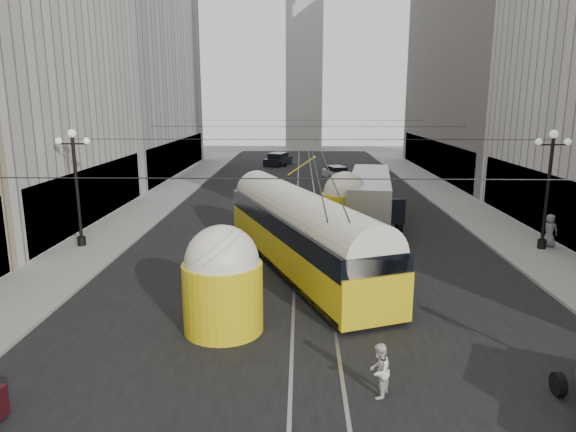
# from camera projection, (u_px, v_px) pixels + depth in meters

# --- Properties ---
(road) EXTENTS (20.00, 85.00, 0.02)m
(road) POSITION_uv_depth(u_px,v_px,m) (306.00, 200.00, 42.31)
(road) COLOR black
(road) RESTS_ON ground
(sidewalk_left) EXTENTS (4.00, 72.00, 0.15)m
(sidewalk_left) POSITION_uv_depth(u_px,v_px,m) (172.00, 191.00, 45.99)
(sidewalk_left) COLOR gray
(sidewalk_left) RESTS_ON ground
(sidewalk_right) EXTENTS (4.00, 72.00, 0.15)m
(sidewalk_right) POSITION_uv_depth(u_px,v_px,m) (441.00, 192.00, 45.42)
(sidewalk_right) COLOR gray
(sidewalk_right) RESTS_ON ground
(rail_left) EXTENTS (0.12, 85.00, 0.04)m
(rail_left) POSITION_uv_depth(u_px,v_px,m) (297.00, 200.00, 42.33)
(rail_left) COLOR gray
(rail_left) RESTS_ON ground
(rail_right) EXTENTS (0.12, 85.00, 0.04)m
(rail_right) POSITION_uv_depth(u_px,v_px,m) (316.00, 200.00, 42.29)
(rail_right) COLOR gray
(rail_right) RESTS_ON ground
(building_left_far) EXTENTS (12.60, 28.60, 28.60)m
(building_left_far) POSITION_uv_depth(u_px,v_px,m) (119.00, 40.00, 54.78)
(building_left_far) COLOR #999999
(building_left_far) RESTS_ON ground
(building_right_far) EXTENTS (12.60, 32.60, 32.60)m
(building_right_far) POSITION_uv_depth(u_px,v_px,m) (498.00, 19.00, 53.39)
(building_right_far) COLOR #514C47
(building_right_far) RESTS_ON ground
(distant_tower) EXTENTS (6.00, 6.00, 31.36)m
(distant_tower) POSITION_uv_depth(u_px,v_px,m) (304.00, 58.00, 85.38)
(distant_tower) COLOR #B2AFA8
(distant_tower) RESTS_ON ground
(lamppost_left_mid) EXTENTS (1.86, 0.44, 6.37)m
(lamppost_left_mid) POSITION_uv_depth(u_px,v_px,m) (76.00, 181.00, 27.65)
(lamppost_left_mid) COLOR black
(lamppost_left_mid) RESTS_ON sidewalk_left
(lamppost_right_mid) EXTENTS (1.86, 0.44, 6.37)m
(lamppost_right_mid) POSITION_uv_depth(u_px,v_px,m) (549.00, 183.00, 27.04)
(lamppost_right_mid) COLOR black
(lamppost_right_mid) RESTS_ON sidewalk_right
(catenary) EXTENTS (25.00, 72.00, 0.23)m
(catenary) POSITION_uv_depth(u_px,v_px,m) (309.00, 128.00, 40.04)
(catenary) COLOR black
(catenary) RESTS_ON ground
(streetcar) EXTENTS (8.19, 16.68, 3.88)m
(streetcar) POSITION_uv_depth(u_px,v_px,m) (300.00, 231.00, 24.54)
(streetcar) COLOR gold
(streetcar) RESTS_ON ground
(city_bus) EXTENTS (4.26, 12.50, 3.10)m
(city_bus) POSITION_uv_depth(u_px,v_px,m) (370.00, 196.00, 34.70)
(city_bus) COLOR #A4A7AA
(city_bus) RESTS_ON ground
(sedan_white_far) EXTENTS (2.95, 4.46, 1.30)m
(sedan_white_far) POSITION_uv_depth(u_px,v_px,m) (337.00, 173.00, 53.97)
(sedan_white_far) COLOR silver
(sedan_white_far) RESTS_ON ground
(sedan_dark_far) EXTENTS (3.58, 5.39, 1.58)m
(sedan_dark_far) POSITION_uv_depth(u_px,v_px,m) (278.00, 160.00, 65.10)
(sedan_dark_far) COLOR black
(sedan_dark_far) RESTS_ON ground
(pedestrian_crossing_b) EXTENTS (0.85, 0.93, 1.55)m
(pedestrian_crossing_b) POSITION_uv_depth(u_px,v_px,m) (379.00, 371.00, 13.98)
(pedestrian_crossing_b) COLOR silver
(pedestrian_crossing_b) RESTS_ON ground
(pedestrian_sidewalk_right) EXTENTS (0.95, 0.66, 1.80)m
(pedestrian_sidewalk_right) POSITION_uv_depth(u_px,v_px,m) (550.00, 230.00, 28.02)
(pedestrian_sidewalk_right) COLOR slate
(pedestrian_sidewalk_right) RESTS_ON sidewalk_right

